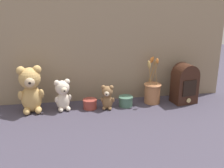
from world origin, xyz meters
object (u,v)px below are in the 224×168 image
at_px(teddy_bear_medium, 63,94).
at_px(decorative_tin_tall, 126,101).
at_px(vintage_radio, 185,83).
at_px(decorative_tin_short, 90,104).
at_px(teddy_bear_large, 31,88).
at_px(teddy_bear_small, 107,97).
at_px(flower_vase, 152,91).

relative_size(teddy_bear_medium, decorative_tin_tall, 2.15).
distance_m(vintage_radio, decorative_tin_short, 0.65).
height_order(teddy_bear_large, teddy_bear_medium, teddy_bear_large).
relative_size(vintage_radio, decorative_tin_short, 2.97).
bearing_deg(teddy_bear_large, teddy_bear_medium, -0.81).
relative_size(teddy_bear_small, decorative_tin_short, 1.76).
height_order(teddy_bear_large, vintage_radio, teddy_bear_large).
xyz_separation_m(teddy_bear_medium, teddy_bear_small, (0.28, -0.03, -0.02)).
relative_size(teddy_bear_large, decorative_tin_short, 3.27).
height_order(teddy_bear_medium, decorative_tin_short, teddy_bear_medium).
relative_size(vintage_radio, decorative_tin_tall, 2.85).
distance_m(teddy_bear_large, vintage_radio, 1.00).
bearing_deg(teddy_bear_large, flower_vase, 2.20).
distance_m(teddy_bear_large, teddy_bear_medium, 0.20).
xyz_separation_m(flower_vase, decorative_tin_tall, (-0.19, -0.03, -0.05)).
bearing_deg(teddy_bear_medium, decorative_tin_tall, 0.21).
height_order(teddy_bear_medium, teddy_bear_small, teddy_bear_medium).
bearing_deg(flower_vase, decorative_tin_tall, -170.56).
relative_size(flower_vase, decorative_tin_short, 3.52).
bearing_deg(flower_vase, teddy_bear_small, -169.33).
distance_m(teddy_bear_large, flower_vase, 0.79).
bearing_deg(teddy_bear_medium, decorative_tin_short, -1.13).
bearing_deg(decorative_tin_tall, flower_vase, 9.44).
bearing_deg(decorative_tin_short, teddy_bear_small, -11.76).
relative_size(flower_vase, vintage_radio, 1.19).
height_order(teddy_bear_medium, vintage_radio, vintage_radio).
bearing_deg(teddy_bear_medium, flower_vase, 3.18).
bearing_deg(decorative_tin_short, decorative_tin_tall, 1.17).
height_order(teddy_bear_medium, decorative_tin_tall, teddy_bear_medium).
bearing_deg(decorative_tin_short, teddy_bear_large, 179.04).
distance_m(teddy_bear_small, flower_vase, 0.32).
bearing_deg(teddy_bear_medium, teddy_bear_large, 179.19).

